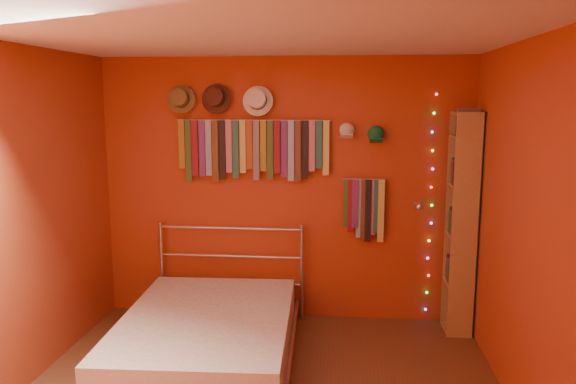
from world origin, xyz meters
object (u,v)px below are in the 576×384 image
(bed, at_px, (207,337))
(tie_rack, at_px, (252,147))
(bookshelf, at_px, (466,223))
(reading_lamp, at_px, (419,206))

(bed, bearing_deg, tie_rack, 75.74)
(tie_rack, relative_size, bookshelf, 0.72)
(tie_rack, height_order, reading_lamp, tie_rack)
(bookshelf, height_order, bed, bookshelf)
(reading_lamp, distance_m, bed, 2.16)
(tie_rack, height_order, bed, tie_rack)
(tie_rack, relative_size, reading_lamp, 4.84)
(bookshelf, distance_m, bed, 2.47)
(tie_rack, xyz_separation_m, reading_lamp, (1.53, -0.17, -0.50))
(reading_lamp, relative_size, bed, 0.15)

